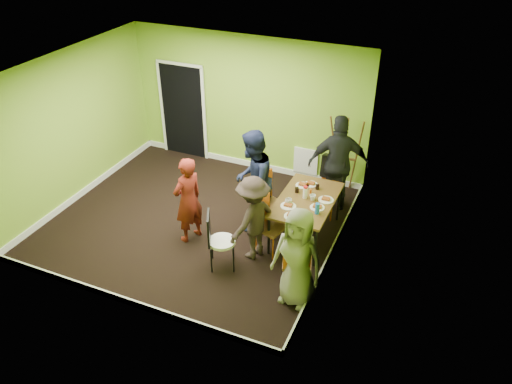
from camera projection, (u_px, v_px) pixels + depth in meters
ground at (197, 221)px, 9.02m from camera, size 5.00×5.00×0.00m
room_walls at (194, 172)px, 8.53m from camera, size 5.04×4.54×2.82m
dining_table at (306, 202)px, 8.28m from camera, size 0.90×1.50×0.75m
chair_left_far at (268, 199)px, 8.53m from camera, size 0.58×0.58×1.07m
chair_left_near at (267, 221)px, 8.06m from camera, size 0.49×0.49×0.97m
chair_back_end at (332, 174)px, 8.96m from camera, size 0.48×0.56×1.06m
chair_front_end at (297, 260)px, 7.20m from camera, size 0.52×0.53×1.02m
chair_bentwood at (217, 238)px, 7.70m from camera, size 0.51×0.50×0.98m
easel at (344, 157)px, 9.41m from camera, size 0.65×0.61×1.62m
plate_near_left at (302, 185)px, 8.61m from camera, size 0.24×0.24×0.01m
plate_near_right at (288, 206)px, 8.07m from camera, size 0.26×0.26×0.01m
plate_far_back at (311, 184)px, 8.64m from camera, size 0.23×0.23×0.01m
plate_far_front at (292, 216)px, 7.82m from camera, size 0.24×0.24×0.01m
plate_wall_back at (326, 200)px, 8.22m from camera, size 0.26×0.26×0.01m
plate_wall_front at (317, 207)px, 8.03m from camera, size 0.24×0.24×0.01m
thermos at (305, 193)px, 8.23m from camera, size 0.07×0.07×0.19m
blue_bottle at (317, 209)px, 7.85m from camera, size 0.07×0.07×0.19m
orange_bottle at (311, 191)px, 8.38m from camera, size 0.03×0.03×0.08m
glass_mid at (297, 190)px, 8.41m from camera, size 0.07×0.07×0.09m
glass_back at (317, 187)px, 8.50m from camera, size 0.07×0.07×0.09m
glass_front at (302, 213)px, 7.83m from camera, size 0.07×0.07×0.09m
cup_a at (289, 201)px, 8.11m from camera, size 0.12×0.12×0.09m
cup_b at (313, 198)px, 8.20m from camera, size 0.10×0.10×0.10m
person_standing at (188, 200)px, 8.19m from camera, size 0.54×0.65×1.54m
person_left_far at (252, 181)px, 8.43m from camera, size 0.75×0.93×1.82m
person_left_near at (253, 218)px, 7.83m from camera, size 0.81×1.06×1.45m
person_back_end at (338, 164)px, 8.91m from camera, size 1.17×0.77×1.85m
person_front_end at (298, 258)px, 6.93m from camera, size 0.83×0.61×1.56m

